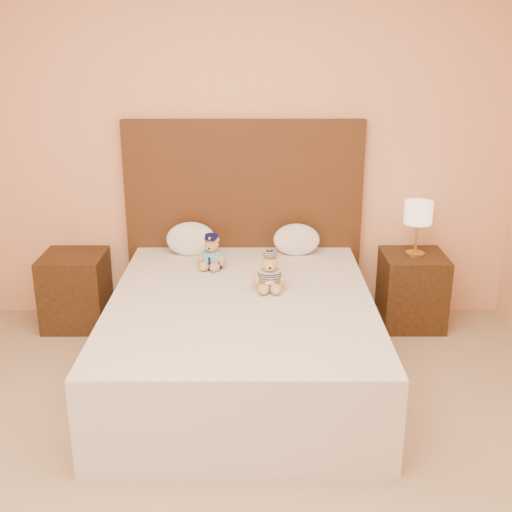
# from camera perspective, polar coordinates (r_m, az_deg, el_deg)

# --- Properties ---
(ground) EXTENTS (4.00, 4.50, 0.00)m
(ground) POSITION_cam_1_polar(r_m,az_deg,el_deg) (3.18, -1.71, -21.51)
(ground) COLOR tan
(ground) RESTS_ON ground
(room_walls) EXTENTS (4.04, 4.52, 2.72)m
(room_walls) POSITION_cam_1_polar(r_m,az_deg,el_deg) (2.89, -1.82, 13.84)
(room_walls) COLOR #F6B286
(room_walls) RESTS_ON ground
(bed) EXTENTS (1.60, 2.00, 0.55)m
(bed) POSITION_cam_1_polar(r_m,az_deg,el_deg) (4.04, -1.29, -7.32)
(bed) COLOR white
(bed) RESTS_ON ground
(headboard) EXTENTS (1.75, 0.08, 1.50)m
(headboard) POSITION_cam_1_polar(r_m,az_deg,el_deg) (4.81, -1.09, 3.16)
(headboard) COLOR #452914
(headboard) RESTS_ON ground
(nightstand_left) EXTENTS (0.45, 0.45, 0.55)m
(nightstand_left) POSITION_cam_1_polar(r_m,az_deg,el_deg) (4.95, -15.73, -2.92)
(nightstand_left) COLOR #3D2813
(nightstand_left) RESTS_ON ground
(nightstand_right) EXTENTS (0.45, 0.45, 0.55)m
(nightstand_right) POSITION_cam_1_polar(r_m,az_deg,el_deg) (4.91, 13.68, -2.94)
(nightstand_right) COLOR #3D2813
(nightstand_right) RESTS_ON ground
(lamp) EXTENTS (0.20, 0.20, 0.40)m
(lamp) POSITION_cam_1_polar(r_m,az_deg,el_deg) (4.73, 14.22, 3.52)
(lamp) COLOR gold
(lamp) RESTS_ON nightstand_right
(teddy_police) EXTENTS (0.24, 0.23, 0.24)m
(teddy_police) POSITION_cam_1_polar(r_m,az_deg,el_deg) (4.39, -3.96, 0.40)
(teddy_police) COLOR #BB8148
(teddy_police) RESTS_ON bed
(teddy_prisoner) EXTENTS (0.22, 0.21, 0.24)m
(teddy_prisoner) POSITION_cam_1_polar(r_m,az_deg,el_deg) (3.99, 1.22, -1.42)
(teddy_prisoner) COLOR #BB8148
(teddy_prisoner) RESTS_ON bed
(pillow_left) EXTENTS (0.36, 0.23, 0.25)m
(pillow_left) POSITION_cam_1_polar(r_m,az_deg,el_deg) (4.68, -5.83, 1.66)
(pillow_left) COLOR white
(pillow_left) RESTS_ON bed
(pillow_right) EXTENTS (0.34, 0.22, 0.24)m
(pillow_right) POSITION_cam_1_polar(r_m,az_deg,el_deg) (4.67, 3.62, 1.59)
(pillow_right) COLOR white
(pillow_right) RESTS_ON bed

